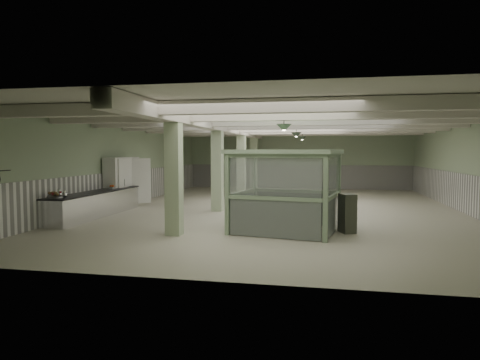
% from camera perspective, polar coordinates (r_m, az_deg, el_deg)
% --- Properties ---
extents(floor, '(20.00, 20.00, 0.00)m').
position_cam_1_polar(floor, '(17.67, 5.69, -3.89)').
color(floor, beige).
rests_on(floor, ground).
extents(ceiling, '(14.00, 20.00, 0.02)m').
position_cam_1_polar(ceiling, '(17.55, 5.77, 7.83)').
color(ceiling, beige).
rests_on(ceiling, wall_back).
extents(wall_back, '(14.00, 0.02, 3.60)m').
position_cam_1_polar(wall_back, '(27.49, 7.71, 2.63)').
color(wall_back, '#92A785').
rests_on(wall_back, floor).
extents(wall_front, '(14.00, 0.02, 3.60)m').
position_cam_1_polar(wall_front, '(7.64, -1.41, -0.49)').
color(wall_front, '#92A785').
rests_on(wall_front, floor).
extents(wall_left, '(0.02, 20.00, 3.60)m').
position_cam_1_polar(wall_left, '(19.47, -15.25, 2.03)').
color(wall_left, '#92A785').
rests_on(wall_left, floor).
extents(wall_right, '(0.02, 20.00, 3.60)m').
position_cam_1_polar(wall_right, '(18.24, 28.19, 1.59)').
color(wall_right, '#92A785').
rests_on(wall_right, floor).
extents(wainscot_left, '(0.05, 19.90, 1.50)m').
position_cam_1_polar(wainscot_left, '(19.52, -15.13, -1.06)').
color(wainscot_left, white).
rests_on(wainscot_left, floor).
extents(wainscot_right, '(0.05, 19.90, 1.50)m').
position_cam_1_polar(wainscot_right, '(18.30, 28.01, -1.70)').
color(wainscot_right, white).
rests_on(wainscot_right, floor).
extents(wainscot_back, '(13.90, 0.05, 1.50)m').
position_cam_1_polar(wainscot_back, '(27.51, 7.68, 0.44)').
color(wainscot_back, white).
rests_on(wainscot_back, floor).
extents(girder, '(0.45, 19.90, 0.40)m').
position_cam_1_polar(girder, '(17.95, -2.27, 7.06)').
color(girder, beige).
rests_on(girder, ceiling).
extents(beam_a, '(13.90, 0.35, 0.32)m').
position_cam_1_polar(beam_a, '(10.12, 1.70, 9.76)').
color(beam_a, beige).
rests_on(beam_a, ceiling).
extents(beam_b, '(13.90, 0.35, 0.32)m').
position_cam_1_polar(beam_b, '(12.59, 3.59, 8.60)').
color(beam_b, beige).
rests_on(beam_b, ceiling).
extents(beam_c, '(13.90, 0.35, 0.32)m').
position_cam_1_polar(beam_c, '(15.06, 4.86, 7.81)').
color(beam_c, beige).
rests_on(beam_c, ceiling).
extents(beam_d, '(13.90, 0.35, 0.32)m').
position_cam_1_polar(beam_d, '(17.54, 5.76, 7.25)').
color(beam_d, beige).
rests_on(beam_d, ceiling).
extents(beam_e, '(13.90, 0.35, 0.32)m').
position_cam_1_polar(beam_e, '(20.03, 6.44, 6.82)').
color(beam_e, beige).
rests_on(beam_e, ceiling).
extents(beam_f, '(13.90, 0.35, 0.32)m').
position_cam_1_polar(beam_f, '(22.52, 6.97, 6.49)').
color(beam_f, beige).
rests_on(beam_f, ceiling).
extents(beam_g, '(13.90, 0.35, 0.32)m').
position_cam_1_polar(beam_g, '(25.01, 7.39, 6.22)').
color(beam_g, beige).
rests_on(beam_g, ceiling).
extents(column_a, '(0.42, 0.42, 3.60)m').
position_cam_1_polar(column_a, '(12.18, -8.81, 1.09)').
color(column_a, beige).
rests_on(column_a, floor).
extents(column_b, '(0.42, 0.42, 3.60)m').
position_cam_1_polar(column_b, '(16.96, -3.04, 1.90)').
color(column_b, beige).
rests_on(column_b, floor).
extents(column_c, '(0.42, 0.42, 3.60)m').
position_cam_1_polar(column_c, '(21.84, 0.18, 2.35)').
color(column_c, beige).
rests_on(column_c, floor).
extents(column_d, '(0.42, 0.42, 3.60)m').
position_cam_1_polar(column_d, '(25.78, 1.88, 2.58)').
color(column_d, beige).
rests_on(column_d, floor).
extents(pendant_front, '(0.44, 0.44, 0.22)m').
position_cam_1_polar(pendant_front, '(12.51, 5.88, 6.92)').
color(pendant_front, '#2D3C2D').
rests_on(pendant_front, ceiling).
extents(pendant_mid, '(0.44, 0.44, 0.22)m').
position_cam_1_polar(pendant_mid, '(17.98, 7.50, 5.97)').
color(pendant_mid, '#2D3C2D').
rests_on(pendant_mid, ceiling).
extents(pendant_back, '(0.44, 0.44, 0.22)m').
position_cam_1_polar(pendant_back, '(22.97, 8.30, 5.50)').
color(pendant_back, '#2D3C2D').
rests_on(pendant_back, ceiling).
extents(prep_counter, '(0.94, 5.41, 0.91)m').
position_cam_1_polar(prep_counter, '(16.52, -18.70, -3.01)').
color(prep_counter, silver).
rests_on(prep_counter, floor).
extents(pitcher_near, '(0.22, 0.25, 0.30)m').
position_cam_1_polar(pitcher_near, '(14.53, -22.99, -1.70)').
color(pitcher_near, silver).
rests_on(pitcher_near, prep_counter).
extents(pitcher_far, '(0.18, 0.20, 0.24)m').
position_cam_1_polar(pitcher_far, '(14.59, -22.35, -1.77)').
color(pitcher_far, silver).
rests_on(pitcher_far, prep_counter).
extents(veg_colander, '(0.54, 0.54, 0.22)m').
position_cam_1_polar(veg_colander, '(14.44, -23.46, -1.89)').
color(veg_colander, '#48474C').
rests_on(veg_colander, prep_counter).
extents(orange_bowl, '(0.29, 0.29, 0.09)m').
position_cam_1_polar(orange_bowl, '(17.41, -16.66, -1.03)').
color(orange_bowl, '#B2B2B7').
rests_on(orange_bowl, prep_counter).
extents(walkin_cooler, '(1.03, 2.23, 2.05)m').
position_cam_1_polar(walkin_cooler, '(18.57, -15.35, -0.46)').
color(walkin_cooler, silver).
rests_on(walkin_cooler, floor).
extents(guard_booth, '(3.41, 3.04, 2.42)m').
position_cam_1_polar(guard_booth, '(12.67, 6.09, 0.61)').
color(guard_booth, '#92AE8B').
rests_on(guard_booth, floor).
extents(filing_cabinet, '(0.54, 0.62, 1.14)m').
position_cam_1_polar(filing_cabinet, '(12.88, 14.11, -4.34)').
color(filing_cabinet, '#4E5244').
rests_on(filing_cabinet, floor).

